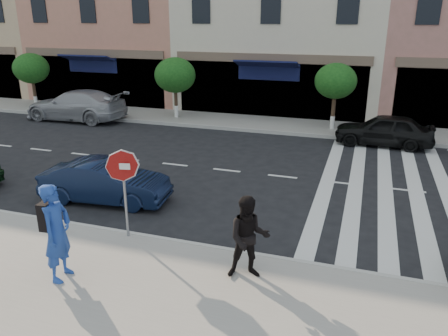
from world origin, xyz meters
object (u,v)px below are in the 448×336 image
Objects in this scene: car_near_mid at (105,182)px; car_far_mid at (384,130)px; walker at (249,238)px; car_far_left at (76,105)px; stop_sign at (123,174)px; photographer at (57,232)px.

car_far_mid reaches higher than car_near_mid.
walker is 0.44× the size of car_far_mid.
car_far_left reaches higher than car_near_mid.
stop_sign is at bearing 40.59° from car_far_left.
car_far_left is (-8.93, 12.72, -0.38)m from photographer.
walker reaches higher than car_far_left.
car_near_mid is at bearing 132.26° from walker.
car_far_mid is (2.71, 11.50, -0.35)m from walker.
car_far_mid is (6.26, 12.72, -0.49)m from photographer.
walker is at bearing -77.48° from photographer.
photographer reaches higher than car_near_mid.
photographer is at bearing -111.61° from stop_sign.
car_near_mid is at bearing 40.02° from car_far_left.
stop_sign is 3.36m from walker.
photographer is 0.54× the size of car_near_mid.
photographer is 0.51× the size of car_far_mid.
walker is 5.74m from car_near_mid.
stop_sign is 0.40× the size of car_far_left.
car_far_mid is at bearing -32.74° from photographer.
car_far_left is at bearing -87.24° from car_far_mid.
car_far_mid is (7.75, 8.80, 0.06)m from car_near_mid.
walker is 0.32× the size of car_far_left.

